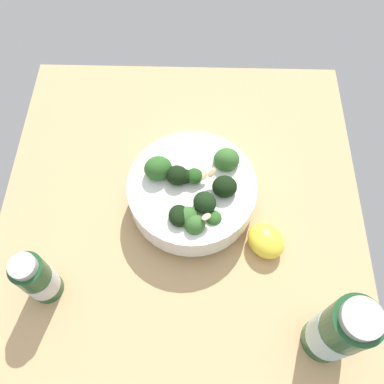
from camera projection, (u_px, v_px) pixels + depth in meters
ground_plane at (182, 202)px, 74.51cm from camera, size 63.43×63.43×3.24cm
bowl_of_broccoli at (192, 191)px, 68.61cm from camera, size 21.40×21.40×10.92cm
lemon_wedge at (266, 241)px, 67.18cm from camera, size 8.41×8.58×3.96cm
bottle_tall at (38, 279)px, 60.70cm from camera, size 5.01×5.01×12.07cm
bottle_short at (338, 331)px, 54.82cm from camera, size 6.52×6.52×17.27cm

